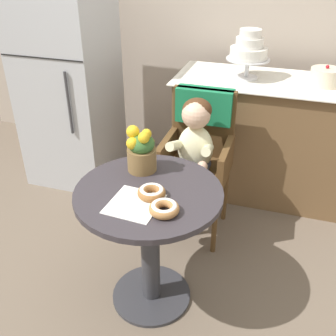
% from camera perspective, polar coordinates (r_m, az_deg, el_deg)
% --- Properties ---
extents(ground_plane, '(8.00, 8.00, 0.00)m').
position_cam_1_polar(ground_plane, '(2.39, -2.35, -17.76)').
color(ground_plane, '#6B5B4C').
extents(cafe_table, '(0.72, 0.72, 0.72)m').
position_cam_1_polar(cafe_table, '(2.03, -2.65, -8.20)').
color(cafe_table, '#332D33').
rests_on(cafe_table, ground).
extents(wicker_chair, '(0.42, 0.45, 0.95)m').
position_cam_1_polar(wicker_chair, '(2.55, 4.57, 3.93)').
color(wicker_chair, brown).
rests_on(wicker_chair, ground).
extents(seated_child, '(0.27, 0.32, 0.73)m').
position_cam_1_polar(seated_child, '(2.40, 3.72, 3.16)').
color(seated_child, beige).
rests_on(seated_child, ground).
extents(paper_napkin, '(0.24, 0.25, 0.00)m').
position_cam_1_polar(paper_napkin, '(1.82, -4.81, -5.12)').
color(paper_napkin, white).
rests_on(paper_napkin, cafe_table).
extents(donut_front, '(0.13, 0.13, 0.05)m').
position_cam_1_polar(donut_front, '(1.85, -2.37, -3.44)').
color(donut_front, '#936033').
rests_on(donut_front, cafe_table).
extents(donut_mid, '(0.14, 0.14, 0.05)m').
position_cam_1_polar(donut_mid, '(1.75, -0.56, -5.75)').
color(donut_mid, '#AD7542').
rests_on(donut_mid, cafe_table).
extents(flower_vase, '(0.15, 0.15, 0.24)m').
position_cam_1_polar(flower_vase, '(2.02, -3.86, 2.56)').
color(flower_vase, brown).
rests_on(flower_vase, cafe_table).
extents(display_counter, '(1.56, 0.62, 0.90)m').
position_cam_1_polar(display_counter, '(3.08, 15.58, 3.88)').
color(display_counter, brown).
rests_on(display_counter, ground).
extents(tiered_cake_stand, '(0.30, 0.30, 0.33)m').
position_cam_1_polar(tiered_cake_stand, '(2.88, 11.49, 16.28)').
color(tiered_cake_stand, silver).
rests_on(tiered_cake_stand, display_counter).
extents(round_layer_cake, '(0.20, 0.20, 0.14)m').
position_cam_1_polar(round_layer_cake, '(2.91, 21.59, 12.02)').
color(round_layer_cake, beige).
rests_on(round_layer_cake, display_counter).
extents(refrigerator, '(0.64, 0.63, 1.70)m').
position_cam_1_polar(refrigerator, '(3.19, -14.14, 12.67)').
color(refrigerator, '#B7BABF').
rests_on(refrigerator, ground).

